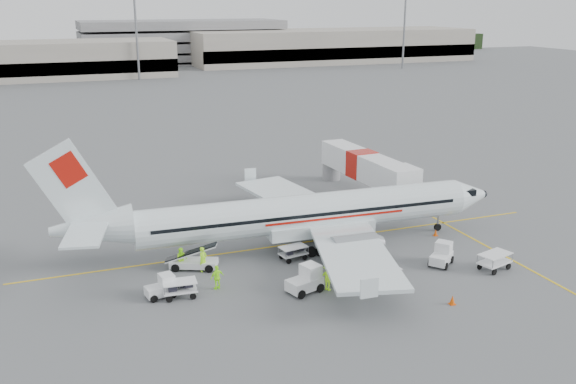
% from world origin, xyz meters
% --- Properties ---
extents(ground, '(360.00, 360.00, 0.00)m').
position_xyz_m(ground, '(0.00, 0.00, 0.00)').
color(ground, '#56595B').
extents(stripe_lead, '(44.00, 0.20, 0.01)m').
position_xyz_m(stripe_lead, '(0.00, 0.00, 0.01)').
color(stripe_lead, yellow).
rests_on(stripe_lead, ground).
extents(stripe_cross, '(0.20, 20.00, 0.01)m').
position_xyz_m(stripe_cross, '(14.00, -8.00, 0.01)').
color(stripe_cross, yellow).
rests_on(stripe_cross, ground).
extents(terminal_east, '(90.00, 26.00, 10.00)m').
position_xyz_m(terminal_east, '(70.00, 145.00, 5.00)').
color(terminal_east, gray).
rests_on(terminal_east, ground).
extents(parking_garage, '(62.00, 24.00, 14.00)m').
position_xyz_m(parking_garage, '(25.00, 160.00, 7.00)').
color(parking_garage, slate).
rests_on(parking_garage, ground).
extents(treeline, '(300.00, 3.00, 6.00)m').
position_xyz_m(treeline, '(0.00, 175.00, 3.00)').
color(treeline, black).
rests_on(treeline, ground).
extents(mast_center, '(3.20, 1.20, 22.00)m').
position_xyz_m(mast_center, '(5.00, 118.00, 11.00)').
color(mast_center, slate).
rests_on(mast_center, ground).
extents(mast_east, '(3.20, 1.20, 22.00)m').
position_xyz_m(mast_east, '(80.00, 118.00, 11.00)').
color(mast_east, slate).
rests_on(mast_east, ground).
extents(aircraft, '(36.67, 29.40, 9.75)m').
position_xyz_m(aircraft, '(0.44, -0.95, 4.88)').
color(aircraft, white).
rests_on(aircraft, ground).
extents(jet_bridge, '(4.19, 17.30, 4.50)m').
position_xyz_m(jet_bridge, '(11.10, 10.22, 2.25)').
color(jet_bridge, white).
rests_on(jet_bridge, ground).
extents(belt_loader, '(4.85, 3.41, 2.46)m').
position_xyz_m(belt_loader, '(-8.95, -2.00, 1.23)').
color(belt_loader, white).
rests_on(belt_loader, ground).
extents(tug_fore, '(2.45, 2.31, 1.66)m').
position_xyz_m(tug_fore, '(8.41, -7.94, 0.83)').
color(tug_fore, white).
rests_on(tug_fore, ground).
extents(tug_mid, '(2.69, 2.02, 1.85)m').
position_xyz_m(tug_mid, '(-2.88, -8.57, 0.92)').
color(tug_mid, white).
rests_on(tug_mid, ground).
extents(tug_aft, '(2.13, 1.44, 1.52)m').
position_xyz_m(tug_aft, '(-12.09, -5.84, 0.76)').
color(tug_aft, white).
rests_on(tug_aft, ground).
extents(cart_loaded_a, '(2.24, 1.56, 1.07)m').
position_xyz_m(cart_loaded_a, '(-1.51, -3.04, 0.54)').
color(cart_loaded_a, white).
rests_on(cart_loaded_a, ground).
extents(cart_loaded_b, '(2.33, 1.49, 1.17)m').
position_xyz_m(cart_loaded_b, '(-10.90, -6.35, 0.58)').
color(cart_loaded_b, white).
rests_on(cart_loaded_b, ground).
extents(cart_empty_a, '(2.35, 1.61, 1.14)m').
position_xyz_m(cart_empty_a, '(2.80, -9.38, 0.57)').
color(cart_empty_a, white).
rests_on(cart_empty_a, ground).
extents(cart_empty_b, '(2.72, 2.04, 1.27)m').
position_xyz_m(cart_empty_b, '(11.56, -10.07, 0.63)').
color(cart_empty_b, white).
rests_on(cart_empty_b, ground).
extents(cone_nose, '(0.35, 0.35, 0.58)m').
position_xyz_m(cone_nose, '(11.52, -2.54, 0.29)').
color(cone_nose, '#DF4B05').
rests_on(cone_nose, ground).
extents(cone_port, '(0.35, 0.35, 0.56)m').
position_xyz_m(cone_port, '(-1.45, 10.04, 0.28)').
color(cone_port, '#DF4B05').
rests_on(cone_port, ground).
extents(cone_stbd, '(0.40, 0.40, 0.65)m').
position_xyz_m(cone_stbd, '(5.38, -13.73, 0.32)').
color(cone_stbd, '#DF4B05').
rests_on(cone_stbd, ground).
extents(crew_a, '(0.81, 0.75, 1.87)m').
position_xyz_m(crew_a, '(-8.43, -2.73, 0.93)').
color(crew_a, '#95E71B').
rests_on(crew_a, ground).
extents(crew_b, '(0.97, 0.85, 1.69)m').
position_xyz_m(crew_b, '(-9.81, -1.90, 0.84)').
color(crew_b, '#95E71B').
rests_on(crew_b, ground).
extents(crew_c, '(1.24, 1.43, 1.91)m').
position_xyz_m(crew_c, '(-1.23, -8.85, 0.96)').
color(crew_c, '#95E71B').
rests_on(crew_c, ground).
extents(crew_d, '(1.09, 0.69, 1.73)m').
position_xyz_m(crew_d, '(-8.25, -6.00, 0.87)').
color(crew_d, '#95E71B').
rests_on(crew_d, ground).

